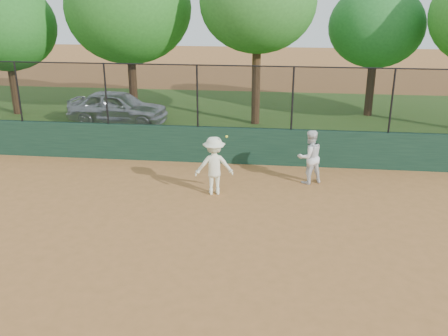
# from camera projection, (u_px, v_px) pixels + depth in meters

# --- Properties ---
(ground) EXTENTS (80.00, 80.00, 0.00)m
(ground) POSITION_uv_depth(u_px,v_px,m) (176.00, 252.00, 10.91)
(ground) COLOR #AA6B36
(ground) RESTS_ON ground
(back_wall) EXTENTS (26.00, 0.20, 1.20)m
(back_wall) POSITION_uv_depth(u_px,v_px,m) (213.00, 145.00, 16.30)
(back_wall) COLOR #1A3B28
(back_wall) RESTS_ON ground
(grass_strip) EXTENTS (36.00, 12.00, 0.01)m
(grass_strip) POSITION_uv_depth(u_px,v_px,m) (232.00, 118.00, 22.11)
(grass_strip) COLOR #2F551A
(grass_strip) RESTS_ON ground
(parked_car) EXTENTS (4.29, 2.04, 1.42)m
(parked_car) POSITION_uv_depth(u_px,v_px,m) (118.00, 107.00, 20.92)
(parked_car) COLOR #B3B7BD
(parked_car) RESTS_ON ground
(player_second) EXTENTS (0.97, 0.90, 1.60)m
(player_second) POSITION_uv_depth(u_px,v_px,m) (310.00, 157.00, 14.53)
(player_second) COLOR white
(player_second) RESTS_ON ground
(player_main) EXTENTS (1.16, 0.81, 1.77)m
(player_main) POSITION_uv_depth(u_px,v_px,m) (214.00, 166.00, 13.73)
(player_main) COLOR white
(player_main) RESTS_ON ground
(fence_assembly) EXTENTS (26.00, 0.06, 2.00)m
(fence_assembly) POSITION_uv_depth(u_px,v_px,m) (212.00, 95.00, 15.75)
(fence_assembly) COLOR black
(fence_assembly) RESTS_ON back_wall
(tree_0) EXTENTS (4.40, 4.00, 5.75)m
(tree_0) POSITION_uv_depth(u_px,v_px,m) (6.00, 27.00, 21.53)
(tree_0) COLOR #4A2F1A
(tree_0) RESTS_ON ground
(tree_1) EXTENTS (5.37, 4.88, 6.94)m
(tree_1) POSITION_uv_depth(u_px,v_px,m) (128.00, 8.00, 20.96)
(tree_1) COLOR #452C17
(tree_1) RESTS_ON ground
(tree_2) EXTENTS (4.63, 4.20, 6.91)m
(tree_2) POSITION_uv_depth(u_px,v_px,m) (258.00, 2.00, 19.53)
(tree_2) COLOR #4D301B
(tree_2) RESTS_ON ground
(tree_3) EXTENTS (4.05, 3.68, 5.63)m
(tree_3) POSITION_uv_depth(u_px,v_px,m) (376.00, 27.00, 21.23)
(tree_3) COLOR #3F2715
(tree_3) RESTS_ON ground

